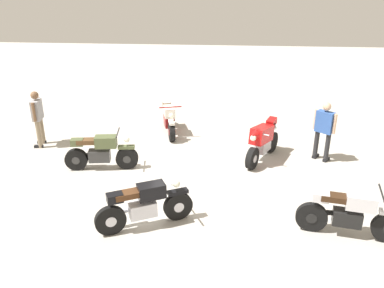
% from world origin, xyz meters
% --- Properties ---
extents(ground_plane, '(40.00, 40.00, 0.00)m').
position_xyz_m(ground_plane, '(0.00, 0.00, 0.00)').
color(ground_plane, '#B7B2A8').
extents(motorcycle_olive_vintage, '(1.95, 0.70, 1.07)m').
position_xyz_m(motorcycle_olive_vintage, '(2.57, -0.24, 0.49)').
color(motorcycle_olive_vintage, black).
rests_on(motorcycle_olive_vintage, ground).
extents(motorcycle_silver_cruiser, '(2.08, 0.79, 1.09)m').
position_xyz_m(motorcycle_silver_cruiser, '(-3.23, 2.29, 0.52)').
color(motorcycle_silver_cruiser, black).
rests_on(motorcycle_silver_cruiser, ground).
extents(motorcycle_red_sportbike, '(1.08, 1.83, 1.14)m').
position_xyz_m(motorcycle_red_sportbike, '(-1.78, -1.19, 0.59)').
color(motorcycle_red_sportbike, black).
rests_on(motorcycle_red_sportbike, ground).
extents(motorcycle_cream_vintage, '(0.79, 1.93, 1.07)m').
position_xyz_m(motorcycle_cream_vintage, '(1.10, -3.00, 0.49)').
color(motorcycle_cream_vintage, black).
rests_on(motorcycle_cream_vintage, ground).
extents(motorcycle_black_cruiser, '(1.92, 1.05, 1.09)m').
position_xyz_m(motorcycle_black_cruiser, '(0.90, 2.30, 0.52)').
color(motorcycle_black_cruiser, black).
rests_on(motorcycle_black_cruiser, ground).
extents(person_in_gray_shirt, '(0.36, 0.66, 1.71)m').
position_xyz_m(person_in_gray_shirt, '(4.86, -1.65, 0.98)').
color(person_in_gray_shirt, gray).
rests_on(person_in_gray_shirt, ground).
extents(person_in_blue_shirt, '(0.57, 0.53, 1.70)m').
position_xyz_m(person_in_blue_shirt, '(-3.44, -1.31, 0.97)').
color(person_in_blue_shirt, '#262628').
rests_on(person_in_blue_shirt, ground).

